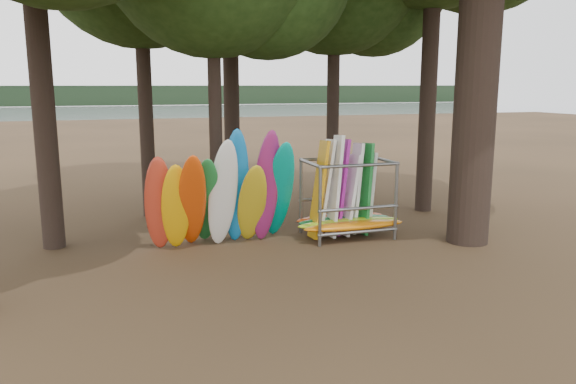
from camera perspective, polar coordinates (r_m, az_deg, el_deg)
name	(u,v)px	position (r m, az deg, el deg)	size (l,w,h in m)	color
ground	(310,259)	(13.82, 2.26, -6.81)	(120.00, 120.00, 0.00)	#47331E
lake	(143,119)	(72.61, -14.53, 7.20)	(160.00, 160.00, 0.00)	gray
far_shore	(126,95)	(122.45, -16.14, 9.41)	(160.00, 4.00, 4.00)	black
kayak_row	(224,197)	(14.53, -6.51, -0.49)	(3.96, 2.28, 3.27)	#B1301D
storage_rack	(347,201)	(15.72, 6.00, -0.90)	(3.04, 1.53, 2.86)	slate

